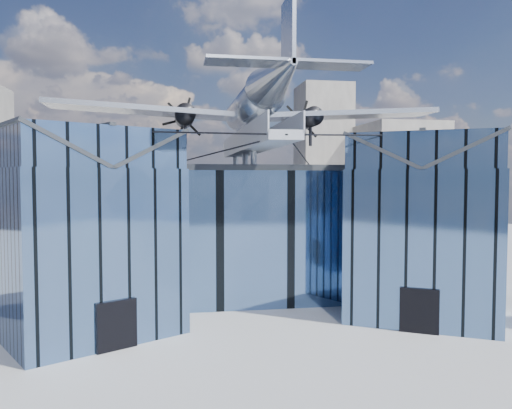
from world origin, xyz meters
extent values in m
plane|color=gray|center=(0.00, 0.00, 0.00)|extent=(120.00, 120.00, 0.00)
cube|color=#4B6B99|center=(0.00, 9.00, 4.75)|extent=(28.00, 14.00, 9.50)
cube|color=#292C31|center=(0.00, 9.00, 9.70)|extent=(28.00, 14.00, 0.40)
cube|color=#4B6B99|center=(-10.50, -1.00, 4.75)|extent=(11.79, 11.43, 9.50)
cube|color=#4B6B99|center=(-10.50, -1.00, 10.60)|extent=(11.56, 11.20, 2.20)
cube|color=#292C31|center=(-12.45, -2.12, 10.60)|extent=(7.98, 9.23, 2.40)
cube|color=#292C31|center=(-8.55, 0.12, 10.60)|extent=(7.98, 9.23, 2.40)
cube|color=#292C31|center=(-10.50, -1.00, 11.75)|extent=(4.30, 7.10, 0.18)
cube|color=black|center=(-8.48, -4.51, 1.30)|extent=(2.03, 1.32, 2.60)
cube|color=black|center=(-6.60, 1.25, 4.75)|extent=(0.34, 0.34, 9.50)
cube|color=#4B6B99|center=(10.50, -1.00, 4.75)|extent=(11.79, 11.43, 9.50)
cube|color=#4B6B99|center=(10.50, -1.00, 10.60)|extent=(11.56, 11.20, 2.20)
cube|color=#292C31|center=(8.55, 0.12, 10.60)|extent=(7.98, 9.23, 2.40)
cube|color=#292C31|center=(12.45, -2.12, 10.60)|extent=(7.98, 9.23, 2.40)
cube|color=#292C31|center=(10.50, -1.00, 11.75)|extent=(4.30, 7.10, 0.18)
cube|color=black|center=(8.48, -4.51, 1.30)|extent=(2.03, 1.32, 2.60)
cube|color=black|center=(6.60, 1.25, 4.75)|extent=(0.34, 0.34, 9.50)
cube|color=#9FA4AD|center=(0.00, 3.50, 11.10)|extent=(1.80, 21.00, 0.50)
cube|color=#9FA4AD|center=(-0.90, 3.50, 11.75)|extent=(0.08, 21.00, 1.10)
cube|color=#9FA4AD|center=(0.90, 3.50, 11.75)|extent=(0.08, 21.00, 1.10)
cylinder|color=#9FA4AD|center=(0.00, 13.00, 10.43)|extent=(0.44, 0.44, 1.35)
cylinder|color=#9FA4AD|center=(0.00, 7.00, 10.43)|extent=(0.44, 0.44, 1.35)
cylinder|color=#9FA4AD|center=(0.00, 3.00, 10.43)|extent=(0.44, 0.44, 1.35)
cylinder|color=#9FA4AD|center=(0.00, 4.00, 12.05)|extent=(0.70, 0.70, 1.40)
cylinder|color=black|center=(-5.25, -4.00, 11.40)|extent=(10.55, 6.08, 0.69)
cylinder|color=black|center=(5.25, -4.00, 11.40)|extent=(10.55, 6.08, 0.69)
cylinder|color=black|center=(-3.00, 1.50, 10.55)|extent=(6.09, 17.04, 1.19)
cylinder|color=black|center=(3.00, 1.50, 10.55)|extent=(6.09, 17.04, 1.19)
cylinder|color=#B0B5BD|center=(0.00, 4.00, 14.00)|extent=(2.50, 11.00, 2.50)
sphere|color=#B0B5BD|center=(0.00, 9.50, 14.00)|extent=(2.50, 2.50, 2.50)
cube|color=black|center=(0.00, 8.50, 14.69)|extent=(1.60, 1.40, 0.50)
cone|color=#B0B5BD|center=(0.00, -5.00, 14.30)|extent=(2.50, 7.00, 2.50)
cube|color=#B0B5BD|center=(0.00, -7.30, 15.90)|extent=(0.18, 2.40, 3.40)
cube|color=#B0B5BD|center=(0.00, -7.20, 14.50)|extent=(8.00, 1.80, 0.14)
cube|color=#B0B5BD|center=(-7.00, 5.00, 13.70)|extent=(14.00, 3.20, 1.08)
cylinder|color=black|center=(-4.60, 5.60, 13.45)|extent=(1.44, 3.20, 1.44)
cone|color=black|center=(-4.60, 7.40, 13.45)|extent=(0.70, 0.70, 0.70)
cube|color=black|center=(-4.60, 7.55, 13.45)|extent=(1.05, 0.06, 3.33)
cube|color=black|center=(-4.60, 7.55, 13.45)|extent=(2.53, 0.06, 2.53)
cube|color=black|center=(-4.60, 7.55, 13.45)|extent=(3.33, 0.06, 1.05)
cylinder|color=black|center=(-4.60, 5.00, 12.22)|extent=(0.24, 0.24, 1.75)
cube|color=#B0B5BD|center=(7.00, 5.00, 13.70)|extent=(14.00, 3.20, 1.08)
cylinder|color=black|center=(4.60, 5.60, 13.45)|extent=(1.44, 3.20, 1.44)
cone|color=black|center=(4.60, 7.40, 13.45)|extent=(0.70, 0.70, 0.70)
cube|color=black|center=(4.60, 7.55, 13.45)|extent=(1.05, 0.06, 3.33)
cube|color=black|center=(4.60, 7.55, 13.45)|extent=(2.53, 0.06, 2.53)
cube|color=black|center=(4.60, 7.55, 13.45)|extent=(3.33, 0.06, 1.05)
cylinder|color=black|center=(4.60, 5.00, 12.22)|extent=(0.24, 0.24, 1.75)
cube|color=gray|center=(32.00, 48.00, 9.00)|extent=(12.00, 14.00, 18.00)
cube|color=gray|center=(-20.00, 55.00, 7.00)|extent=(14.00, 10.00, 14.00)
cube|color=gray|center=(22.00, 58.00, 13.00)|extent=(9.00, 9.00, 26.00)
camera|label=1|loc=(-5.57, -30.96, 8.95)|focal=35.00mm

